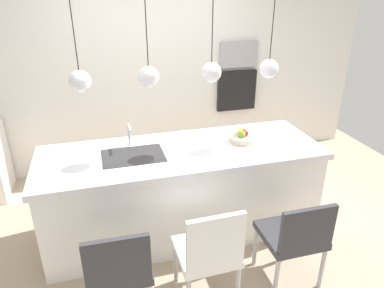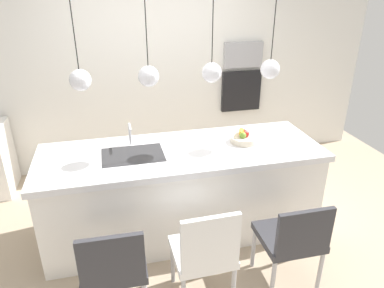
{
  "view_description": "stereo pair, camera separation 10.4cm",
  "coord_description": "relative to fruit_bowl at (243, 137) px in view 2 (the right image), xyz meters",
  "views": [
    {
      "loc": [
        -0.72,
        -2.94,
        2.35
      ],
      "look_at": [
        0.1,
        0.0,
        0.96
      ],
      "focal_mm": 33.3,
      "sensor_mm": 36.0,
      "label": 1
    },
    {
      "loc": [
        -0.62,
        -2.97,
        2.35
      ],
      "look_at": [
        0.1,
        0.0,
        0.96
      ],
      "focal_mm": 33.3,
      "sensor_mm": 36.0,
      "label": 2
    }
  ],
  "objects": [
    {
      "name": "pendant_light_right",
      "position": [
        0.2,
        -0.03,
        0.67
      ],
      "size": [
        0.18,
        0.18,
        0.78
      ],
      "color": "silver"
    },
    {
      "name": "oven",
      "position": [
        0.56,
        1.55,
        0.0
      ],
      "size": [
        0.56,
        0.08,
        0.56
      ],
      "primitive_type": "cube",
      "color": "black",
      "rests_on": "back_wall"
    },
    {
      "name": "floor",
      "position": [
        -0.63,
        -0.03,
        -0.96
      ],
      "size": [
        6.6,
        6.6,
        0.0
      ],
      "primitive_type": "plane",
      "color": "tan",
      "rests_on": "ground"
    },
    {
      "name": "kitchen_island",
      "position": [
        -0.63,
        -0.03,
        -0.5
      ],
      "size": [
        2.67,
        0.92,
        0.91
      ],
      "color": "white",
      "rests_on": "ground"
    },
    {
      "name": "microwave",
      "position": [
        0.56,
        1.55,
        0.5
      ],
      "size": [
        0.54,
        0.08,
        0.34
      ],
      "primitive_type": "cube",
      "color": "#9E9EA3",
      "rests_on": "back_wall"
    },
    {
      "name": "sink_basin",
      "position": [
        -1.09,
        -0.03,
        -0.06
      ],
      "size": [
        0.56,
        0.4,
        0.02
      ],
      "primitive_type": "cube",
      "color": "#2D2D30",
      "rests_on": "kitchen_island"
    },
    {
      "name": "fruit_bowl",
      "position": [
        0.0,
        0.0,
        0.0
      ],
      "size": [
        0.26,
        0.27,
        0.15
      ],
      "color": "beige",
      "rests_on": "kitchen_island"
    },
    {
      "name": "chair_far",
      "position": [
        0.07,
        -0.97,
        -0.48
      ],
      "size": [
        0.48,
        0.46,
        0.84
      ],
      "color": "#333338",
      "rests_on": "ground"
    },
    {
      "name": "faucet",
      "position": [
        -1.09,
        0.18,
        0.09
      ],
      "size": [
        0.02,
        0.17,
        0.22
      ],
      "color": "silver",
      "rests_on": "kitchen_island"
    },
    {
      "name": "pendant_light_center_left",
      "position": [
        -0.91,
        -0.03,
        0.67
      ],
      "size": [
        0.18,
        0.18,
        0.78
      ],
      "color": "silver"
    },
    {
      "name": "pendant_light_center_right",
      "position": [
        -0.35,
        -0.03,
        0.67
      ],
      "size": [
        0.18,
        0.18,
        0.78
      ],
      "color": "silver"
    },
    {
      "name": "pendant_light_left",
      "position": [
        -1.46,
        -0.03,
        0.67
      ],
      "size": [
        0.18,
        0.18,
        0.78
      ],
      "color": "silver"
    },
    {
      "name": "chair_near",
      "position": [
        -1.33,
        -0.97,
        -0.46
      ],
      "size": [
        0.48,
        0.44,
        0.87
      ],
      "color": "#333338",
      "rests_on": "ground"
    },
    {
      "name": "back_wall",
      "position": [
        -0.63,
        1.62,
        0.34
      ],
      "size": [
        6.0,
        0.1,
        2.6
      ],
      "primitive_type": "cube",
      "color": "silver",
      "rests_on": "ground"
    },
    {
      "name": "chair_middle",
      "position": [
        -0.66,
        -0.98,
        -0.46
      ],
      "size": [
        0.46,
        0.46,
        0.91
      ],
      "color": "white",
      "rests_on": "ground"
    }
  ]
}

